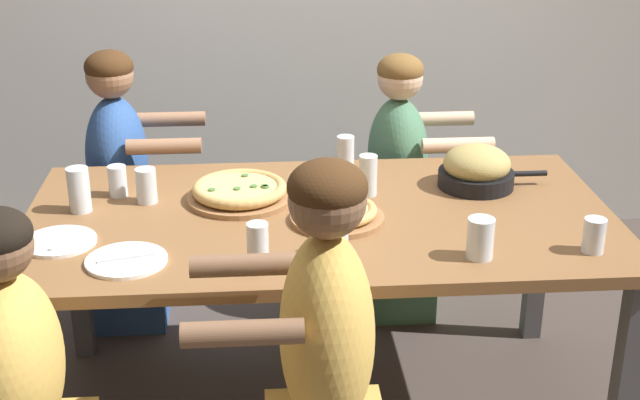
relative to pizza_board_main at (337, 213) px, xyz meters
name	(u,v)px	position (x,y,z in m)	size (l,w,h in m)	color
dining_table	(320,236)	(-0.05, 0.06, -0.11)	(1.92, 1.01, 0.76)	brown
pizza_board_main	(337,213)	(0.00, 0.00, 0.00)	(0.30, 0.30, 0.05)	#996B42
pizza_board_second	(240,192)	(-0.31, 0.20, 0.00)	(0.36, 0.36, 0.06)	#996B42
skillet_bowl	(477,169)	(0.51, 0.26, 0.04)	(0.38, 0.26, 0.15)	black
empty_plate_a	(126,260)	(-0.64, -0.25, -0.02)	(0.24, 0.24, 0.02)	white
empty_plate_b	(59,242)	(-0.85, -0.11, -0.02)	(0.22, 0.22, 0.02)	white
cocktail_glass_blue	(337,240)	(-0.02, -0.24, 0.02)	(0.07, 0.07, 0.13)	silver
drinking_glass_a	(346,156)	(0.07, 0.41, 0.05)	(0.06, 0.06, 0.15)	silver
drinking_glass_b	(480,241)	(0.39, -0.29, 0.03)	(0.08, 0.08, 0.12)	silver
drinking_glass_c	(368,177)	(0.12, 0.21, 0.04)	(0.06, 0.06, 0.14)	silver
drinking_glass_d	(79,190)	(-0.83, 0.14, 0.05)	(0.07, 0.07, 0.15)	silver
drinking_glass_e	(594,237)	(0.73, -0.28, 0.02)	(0.07, 0.07, 0.11)	silver
drinking_glass_f	(118,181)	(-0.73, 0.27, 0.03)	(0.06, 0.06, 0.11)	silver
drinking_glass_g	(258,248)	(-0.26, -0.30, 0.03)	(0.06, 0.06, 0.13)	silver
drinking_glass_h	(146,188)	(-0.62, 0.20, 0.03)	(0.07, 0.07, 0.12)	silver
diner_far_left	(122,203)	(-0.80, 0.78, -0.27)	(0.51, 0.40, 1.15)	#2D5193
diner_far_midright	(397,199)	(0.32, 0.78, -0.28)	(0.51, 0.40, 1.11)	#477556
diner_near_center	(325,399)	(-0.09, -0.67, -0.23)	(0.51, 0.40, 1.21)	gold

